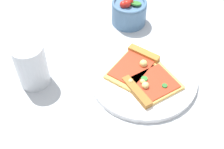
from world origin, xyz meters
The scene contains 6 objects.
ground_plane centered at (0.00, 0.00, 0.00)m, with size 2.40×2.40×0.00m, color #B2B7BC.
plate centered at (0.01, -0.01, 0.01)m, with size 0.27×0.27×0.01m, color white.
pizza_slice_near centered at (0.00, 0.03, 0.02)m, with size 0.16×0.15×0.03m.
pizza_slice_far centered at (0.01, -0.05, 0.02)m, with size 0.13×0.12×0.02m.
salad_bowl centered at (0.07, 0.22, 0.04)m, with size 0.10×0.10×0.09m.
soda_glass centered at (-0.24, 0.08, 0.05)m, with size 0.07×0.07×0.11m.
Camera 1 is at (-0.25, -0.45, 0.57)m, focal length 48.41 mm.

